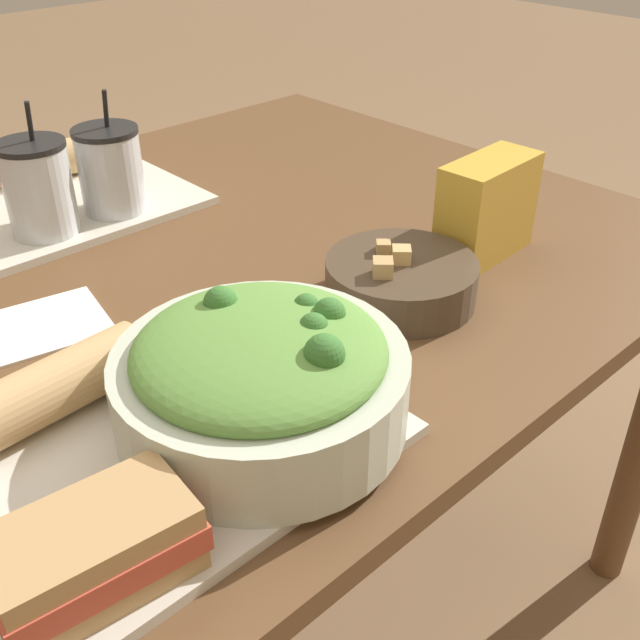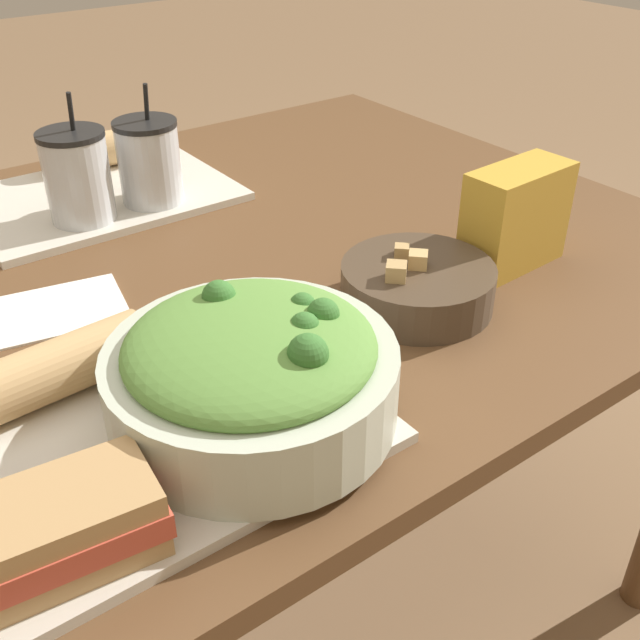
{
  "view_description": "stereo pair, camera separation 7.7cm",
  "coord_description": "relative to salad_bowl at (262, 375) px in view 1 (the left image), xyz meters",
  "views": [
    {
      "loc": [
        -0.44,
        -0.79,
        1.22
      ],
      "look_at": [
        0.01,
        -0.32,
        0.8
      ],
      "focal_mm": 42.0,
      "sensor_mm": 36.0,
      "label": 1
    },
    {
      "loc": [
        -0.38,
        -0.84,
        1.22
      ],
      "look_at": [
        0.01,
        -0.32,
        0.8
      ],
      "focal_mm": 42.0,
      "sensor_mm": 36.0,
      "label": 2
    }
  ],
  "objects": [
    {
      "name": "baguette_near",
      "position": [
        -0.13,
        0.15,
        -0.02
      ],
      "size": [
        0.18,
        0.07,
        0.06
      ],
      "rotation": [
        0.0,
        0.0,
        1.64
      ],
      "color": "tan",
      "rests_on": "tray_near"
    },
    {
      "name": "ground_plane",
      "position": [
        0.09,
        0.34,
        -0.8
      ],
      "size": [
        12.0,
        12.0,
        0.0
      ],
      "primitive_type": "plane",
      "color": "#846647"
    },
    {
      "name": "salad_bowl",
      "position": [
        0.0,
        0.0,
        0.0
      ],
      "size": [
        0.28,
        0.28,
        0.12
      ],
      "color": "beige",
      "rests_on": "tray_near"
    },
    {
      "name": "soup_bowl",
      "position": [
        0.28,
        0.07,
        -0.04
      ],
      "size": [
        0.19,
        0.19,
        0.07
      ],
      "color": "#473828",
      "rests_on": "dining_table"
    },
    {
      "name": "drink_cup_dark",
      "position": [
        0.04,
        0.54,
        0.01
      ],
      "size": [
        0.1,
        0.1,
        0.19
      ],
      "color": "silver",
      "rests_on": "tray_far"
    },
    {
      "name": "napkin_folded",
      "position": [
        -0.09,
        0.33,
        -0.06
      ],
      "size": [
        0.2,
        0.16,
        0.0
      ],
      "color": "white",
      "rests_on": "dining_table"
    },
    {
      "name": "sandwich_near",
      "position": [
        -0.21,
        -0.06,
        -0.02
      ],
      "size": [
        0.16,
        0.1,
        0.06
      ],
      "rotation": [
        0.0,
        0.0,
        -0.1
      ],
      "color": "tan",
      "rests_on": "tray_near"
    },
    {
      "name": "dining_table",
      "position": [
        0.09,
        0.34,
        -0.15
      ],
      "size": [
        1.44,
        1.03,
        0.73
      ],
      "color": "brown",
      "rests_on": "ground_plane"
    },
    {
      "name": "tray_far",
      "position": [
        0.1,
        0.62,
        -0.06
      ],
      "size": [
        0.4,
        0.3,
        0.01
      ],
      "color": "beige",
      "rests_on": "dining_table"
    },
    {
      "name": "baguette_far",
      "position": [
        0.13,
        0.74,
        -0.02
      ],
      "size": [
        0.14,
        0.09,
        0.06
      ],
      "rotation": [
        0.0,
        0.0,
        1.36
      ],
      "color": "tan",
      "rests_on": "tray_far"
    },
    {
      "name": "tray_near",
      "position": [
        -0.09,
        0.03,
        -0.06
      ],
      "size": [
        0.4,
        0.3,
        0.01
      ],
      "color": "beige",
      "rests_on": "dining_table"
    },
    {
      "name": "chip_bag",
      "position": [
        0.46,
        0.08,
        0.0
      ],
      "size": [
        0.15,
        0.08,
        0.14
      ],
      "rotation": [
        0.0,
        0.0,
        0.05
      ],
      "color": "gold",
      "rests_on": "dining_table"
    },
    {
      "name": "drink_cup_red",
      "position": [
        0.15,
        0.54,
        0.01
      ],
      "size": [
        0.1,
        0.1,
        0.18
      ],
      "color": "silver",
      "rests_on": "tray_far"
    }
  ]
}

